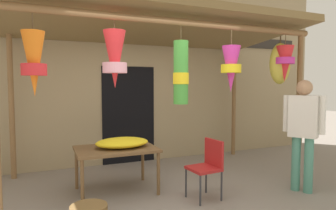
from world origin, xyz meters
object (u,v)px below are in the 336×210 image
at_px(flower_heap_on_table, 123,142).
at_px(display_table, 116,152).
at_px(vendor_in_orange, 303,126).
at_px(folding_chair, 208,164).

bearing_deg(flower_heap_on_table, display_table, 173.75).
bearing_deg(display_table, flower_heap_on_table, -6.25).
bearing_deg(vendor_in_orange, flower_heap_on_table, 156.74).
bearing_deg(vendor_in_orange, display_table, 157.41).
relative_size(flower_heap_on_table, vendor_in_orange, 0.47).
height_order(display_table, vendor_in_orange, vendor_in_orange).
xyz_separation_m(display_table, flower_heap_on_table, (0.11, -0.01, 0.14)).
bearing_deg(folding_chair, display_table, 146.77).
height_order(flower_heap_on_table, folding_chair, folding_chair).
bearing_deg(folding_chair, flower_heap_on_table, 144.49).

